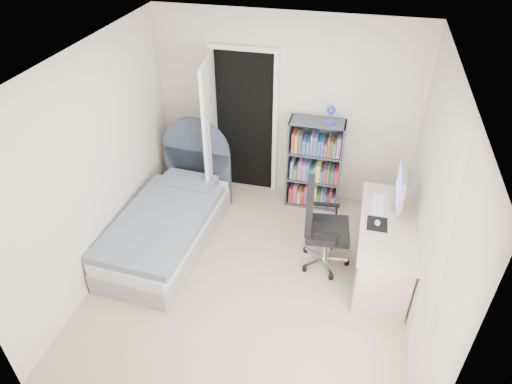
% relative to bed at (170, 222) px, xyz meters
% --- Properties ---
extents(room_shell, '(3.50, 3.70, 2.60)m').
position_rel_bed_xyz_m(room_shell, '(1.14, -0.39, 0.97)').
color(room_shell, tan).
rests_on(room_shell, ground).
extents(door, '(0.92, 0.82, 2.06)m').
position_rel_bed_xyz_m(door, '(0.36, 1.13, 0.75)').
color(door, black).
rests_on(door, ground).
extents(bed, '(1.07, 2.09, 1.25)m').
position_rel_bed_xyz_m(bed, '(0.00, 0.00, 0.00)').
color(bed, gray).
rests_on(bed, ground).
extents(nightstand, '(0.35, 0.35, 0.53)m').
position_rel_bed_xyz_m(nightstand, '(-0.08, 1.16, 0.06)').
color(nightstand, '#D2B481').
rests_on(nightstand, ground).
extents(floor_lamp, '(0.22, 0.22, 1.52)m').
position_rel_bed_xyz_m(floor_lamp, '(0.18, 1.06, 0.34)').
color(floor_lamp, silver).
rests_on(floor_lamp, ground).
extents(bookcase, '(0.70, 0.30, 1.49)m').
position_rel_bed_xyz_m(bookcase, '(1.60, 1.19, 0.30)').
color(bookcase, '#3E4955').
rests_on(bookcase, ground).
extents(desk, '(0.59, 1.48, 1.21)m').
position_rel_bed_xyz_m(desk, '(2.54, 0.06, 0.11)').
color(desk, beige).
rests_on(desk, ground).
extents(office_chair, '(0.58, 0.60, 1.10)m').
position_rel_bed_xyz_m(office_chair, '(1.82, 0.03, 0.32)').
color(office_chair, silver).
rests_on(office_chair, ground).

